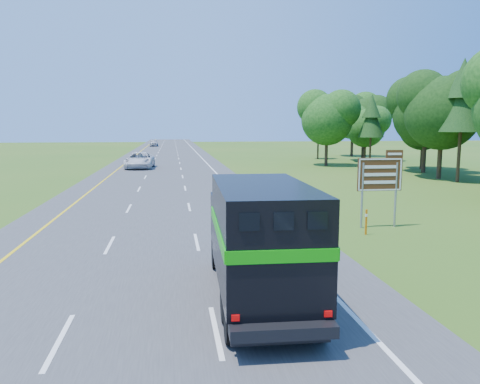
{
  "coord_description": "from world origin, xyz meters",
  "views": [
    {
      "loc": [
        0.86,
        -8.78,
        4.97
      ],
      "look_at": [
        4.1,
        13.57,
        1.82
      ],
      "focal_mm": 35.0,
      "sensor_mm": 36.0,
      "label": 1
    }
  ],
  "objects_px": {
    "exit_sign": "(381,177)",
    "horse_truck": "(259,237)",
    "white_suv": "(140,160)",
    "far_car": "(154,143)"
  },
  "relations": [
    {
      "from": "far_car",
      "to": "white_suv",
      "type": "bearing_deg",
      "value": -87.95
    },
    {
      "from": "white_suv",
      "to": "exit_sign",
      "type": "xyz_separation_m",
      "value": [
        14.03,
        -35.58,
        1.51
      ]
    },
    {
      "from": "exit_sign",
      "to": "horse_truck",
      "type": "bearing_deg",
      "value": -129.39
    },
    {
      "from": "white_suv",
      "to": "far_car",
      "type": "distance_m",
      "value": 64.55
    },
    {
      "from": "horse_truck",
      "to": "far_car",
      "type": "height_order",
      "value": "horse_truck"
    },
    {
      "from": "horse_truck",
      "to": "white_suv",
      "type": "bearing_deg",
      "value": 100.0
    },
    {
      "from": "white_suv",
      "to": "horse_truck",
      "type": "bearing_deg",
      "value": -79.62
    },
    {
      "from": "white_suv",
      "to": "far_car",
      "type": "relative_size",
      "value": 1.39
    },
    {
      "from": "horse_truck",
      "to": "exit_sign",
      "type": "bearing_deg",
      "value": 50.96
    },
    {
      "from": "horse_truck",
      "to": "white_suv",
      "type": "height_order",
      "value": "horse_truck"
    }
  ]
}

